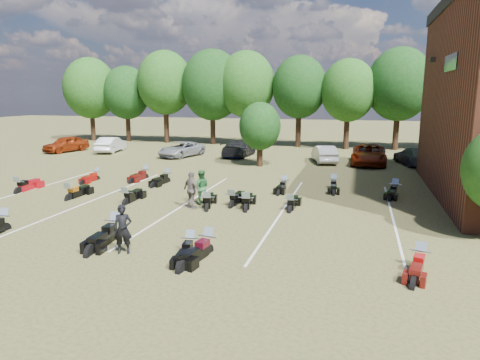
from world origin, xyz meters
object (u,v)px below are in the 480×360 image
(person_black, at_px, (123,229))
(person_green, at_px, (201,187))
(motorcycle_7, at_px, (19,193))
(motorcycle_14, at_px, (145,178))
(car_0, at_px, (66,144))
(person_grey, at_px, (192,190))
(motorcycle_3, at_px, (190,254))
(car_4, at_px, (238,149))

(person_black, relative_size, person_green, 0.99)
(motorcycle_7, bearing_deg, person_green, 178.70)
(motorcycle_14, bearing_deg, car_0, 147.84)
(motorcycle_14, bearing_deg, person_grey, -42.99)
(car_0, xyz_separation_m, motorcycle_3, (21.83, -22.04, -0.77))
(car_0, xyz_separation_m, motorcycle_7, (8.95, -15.90, -0.77))
(person_green, xyz_separation_m, motorcycle_7, (-10.83, -0.43, -0.88))
(car_4, bearing_deg, person_grey, -76.97)
(person_green, height_order, person_grey, person_grey)
(car_4, distance_m, person_grey, 17.85)
(motorcycle_3, distance_m, motorcycle_14, 14.38)
(car_4, bearing_deg, motorcycle_3, -73.79)
(car_0, xyz_separation_m, person_black, (19.58, -22.62, 0.11))
(person_black, distance_m, person_green, 7.16)
(person_grey, xyz_separation_m, motorcycle_14, (-5.83, 6.25, -0.92))
(car_4, relative_size, person_black, 2.41)
(car_4, bearing_deg, motorcycle_14, -101.04)
(person_green, xyz_separation_m, motorcycle_14, (-5.97, 5.36, -0.88))
(person_black, xyz_separation_m, person_grey, (0.05, 6.27, 0.05))
(person_green, relative_size, motorcycle_3, 0.85)
(person_black, relative_size, motorcycle_14, 0.78)
(person_green, xyz_separation_m, person_grey, (-0.14, -0.89, 0.04))
(person_grey, relative_size, motorcycle_7, 0.75)
(car_4, height_order, person_black, person_black)
(car_0, xyz_separation_m, person_green, (19.77, -15.46, 0.11))
(person_black, bearing_deg, car_0, 110.58)
(person_grey, bearing_deg, car_0, -11.46)
(car_4, xyz_separation_m, person_green, (2.82, -16.76, 0.16))
(motorcycle_7, bearing_deg, motorcycle_14, -133.56)
(person_black, distance_m, person_grey, 6.27)
(car_4, relative_size, motorcycle_3, 2.03)
(car_4, xyz_separation_m, person_black, (2.63, -23.92, 0.16))
(person_black, bearing_deg, motorcycle_14, 94.47)
(motorcycle_3, bearing_deg, car_4, 93.03)
(person_black, height_order, motorcycle_3, person_black)
(person_black, xyz_separation_m, motorcycle_14, (-5.78, 12.52, -0.88))
(car_0, height_order, person_grey, person_grey)
(car_0, xyz_separation_m, person_grey, (19.63, -16.35, 0.15))
(car_0, bearing_deg, car_4, 18.48)
(person_black, height_order, motorcycle_7, person_black)
(person_green, bearing_deg, motorcycle_7, -18.89)
(person_green, bearing_deg, motorcycle_3, 86.19)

